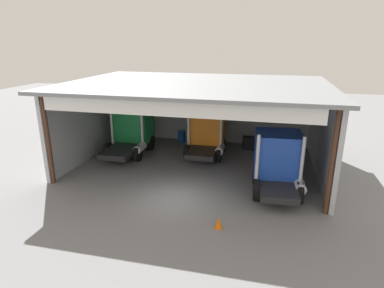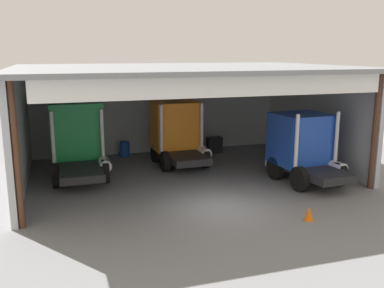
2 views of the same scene
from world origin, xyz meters
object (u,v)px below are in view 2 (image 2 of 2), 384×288
Objects in this scene: truck_blue_center_right_bay at (303,146)px; oil_drum at (125,149)px; truck_orange_center_bay at (178,132)px; truck_green_center_left_bay at (78,139)px; tool_cart at (214,145)px; traffic_cone at (309,213)px.

oil_drum is (-7.55, 7.56, -1.30)m from truck_blue_center_right_bay.
truck_blue_center_right_bay reaches higher than oil_drum.
truck_blue_center_right_bay is (4.93, -5.05, -0.07)m from truck_orange_center_bay.
truck_orange_center_bay is at bearing 9.10° from truck_green_center_left_bay.
truck_orange_center_bay is 1.02× the size of truck_blue_center_right_bay.
tool_cart is 1.79× the size of traffic_cone.
oil_drum is 5.57m from tool_cart.
truck_orange_center_bay is 3.69m from tool_cart.
truck_green_center_left_bay is at bearing -162.15° from tool_cart.
traffic_cone is at bearing -92.44° from tool_cart.
tool_cart is at bearing 18.02° from truck_green_center_left_bay.
tool_cart is (-2.02, 6.89, -1.25)m from truck_blue_center_right_bay.
truck_green_center_left_bay is 5.08× the size of tool_cart.
truck_orange_center_bay is 3.88m from oil_drum.
truck_green_center_left_bay is 9.06× the size of traffic_cone.
truck_green_center_left_bay is 11.20m from truck_blue_center_right_bay.
truck_blue_center_right_bay is 4.45× the size of tool_cart.
truck_blue_center_right_bay is 10.76m from oil_drum.
truck_green_center_left_bay is 1.12× the size of truck_orange_center_bay.
oil_drum is at bearing 173.09° from tool_cart.
truck_orange_center_bay is at bearing -147.73° from tool_cart.
truck_green_center_left_bay reaches higher than oil_drum.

